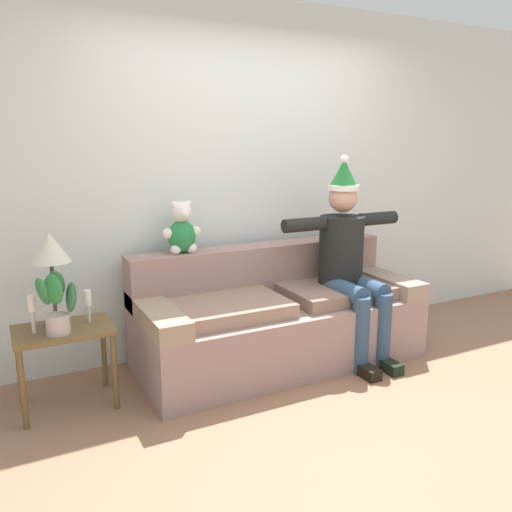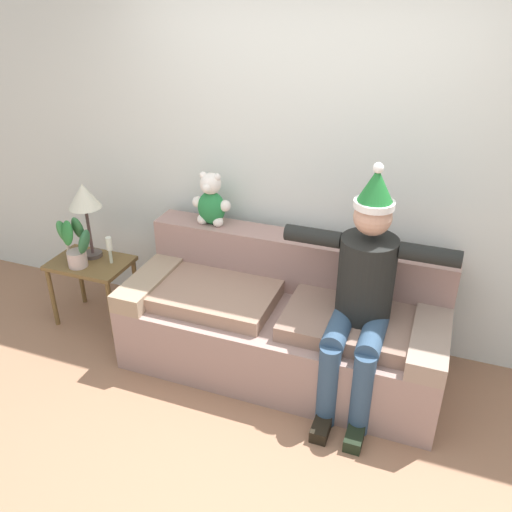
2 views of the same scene
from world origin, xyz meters
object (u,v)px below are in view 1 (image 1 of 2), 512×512
object	(u,v)px
candle_tall	(32,309)
table_lamp	(50,253)
couch	(277,317)
teddy_bear	(182,230)
person_seated	(349,257)
potted_plant	(57,302)
side_table	(64,341)
candle_short	(88,302)

from	to	relation	value
candle_tall	table_lamp	bearing A→B (deg)	36.50
couch	teddy_bear	xyz separation A→B (m)	(-0.64, 0.27, 0.68)
person_seated	potted_plant	xyz separation A→B (m)	(-2.08, 0.05, -0.07)
teddy_bear	side_table	bearing A→B (deg)	-161.61
side_table	candle_short	distance (m)	0.27
person_seated	side_table	distance (m)	2.08
couch	side_table	distance (m)	1.53
couch	teddy_bear	distance (m)	0.97
person_seated	candle_tall	bearing A→B (deg)	177.00
side_table	table_lamp	distance (m)	0.55
teddy_bear	candle_short	distance (m)	0.85
person_seated	teddy_bear	xyz separation A→B (m)	(-1.16, 0.43, 0.23)
table_lamp	person_seated	bearing A→B (deg)	-5.96
couch	person_seated	bearing A→B (deg)	-17.39
couch	candle_tall	bearing A→B (deg)	-178.39
table_lamp	potted_plant	size ratio (longest dim) A/B	1.50
table_lamp	candle_short	bearing A→B (deg)	-11.98
couch	table_lamp	bearing A→B (deg)	178.05
table_lamp	candle_tall	xyz separation A→B (m)	(-0.14, -0.10, -0.31)
potted_plant	candle_short	distance (m)	0.24
person_seated	candle_short	distance (m)	1.90
teddy_bear	candle_short	bearing A→B (deg)	-160.59
table_lamp	candle_short	xyz separation A→B (m)	(0.19, -0.04, -0.33)
candle_tall	person_seated	bearing A→B (deg)	-3.00
couch	person_seated	size ratio (longest dim) A/B	1.37
candle_short	potted_plant	bearing A→B (deg)	-146.13
candle_tall	candle_short	bearing A→B (deg)	10.39
side_table	candle_short	xyz separation A→B (m)	(0.16, 0.04, 0.22)
candle_short	candle_tall	bearing A→B (deg)	-169.61
teddy_bear	potted_plant	bearing A→B (deg)	-157.20
side_table	candle_tall	world-z (taller)	candle_tall
teddy_bear	table_lamp	bearing A→B (deg)	-166.84
couch	candle_tall	distance (m)	1.72
side_table	potted_plant	xyz separation A→B (m)	(-0.03, -0.09, 0.28)
teddy_bear	candle_tall	xyz separation A→B (m)	(-1.05, -0.31, -0.35)
person_seated	table_lamp	size ratio (longest dim) A/B	2.65
candle_short	teddy_bear	bearing A→B (deg)	19.41
side_table	potted_plant	size ratio (longest dim) A/B	1.50
person_seated	side_table	xyz separation A→B (m)	(-2.05, 0.14, -0.35)
person_seated	table_lamp	world-z (taller)	person_seated
teddy_bear	candle_short	size ratio (longest dim) A/B	1.83
potted_plant	table_lamp	bearing A→B (deg)	88.84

